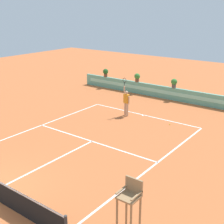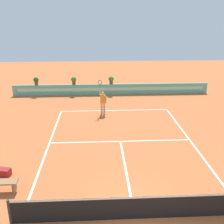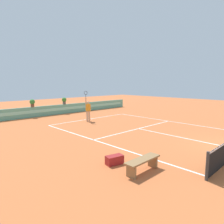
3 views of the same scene
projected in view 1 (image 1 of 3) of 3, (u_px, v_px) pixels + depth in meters
The scene contains 9 objects.
ground_plane at pixel (87, 144), 16.87m from camera, with size 60.00×60.00×0.00m, color #BC6033.
court_lines at pixel (96, 139), 17.41m from camera, with size 8.32×11.94×0.01m.
back_wall_barrier at pixel (174, 94), 24.58m from camera, with size 18.00×0.21×1.00m.
umpire_chair at pixel (130, 204), 9.48m from camera, with size 0.60×0.60×2.14m.
tennis_player at pixel (126, 101), 20.90m from camera, with size 0.62×0.27×2.58m.
tennis_ball_near_baseline at pixel (170, 124), 19.56m from camera, with size 0.07×0.07×0.07m, color #CCE033.
potted_plant_far_left at pixel (106, 72), 28.16m from camera, with size 0.48×0.48×0.72m.
potted_plant_centre at pixel (174, 83), 24.30m from camera, with size 0.48×0.48×0.72m.
potted_plant_left at pixel (137, 77), 26.24m from camera, with size 0.48×0.48×0.72m.
Camera 1 is at (10.33, -5.53, 7.05)m, focal length 49.95 mm.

